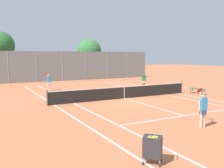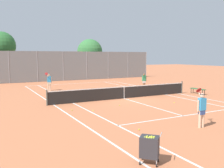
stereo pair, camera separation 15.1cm
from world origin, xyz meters
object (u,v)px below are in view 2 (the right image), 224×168
Objects in this scene: loose_tennis_ball_5 at (139,129)px; tree_behind_left at (1,46)px; ball_cart at (149,147)px; player_far_right at (144,80)px; loose_tennis_ball_3 at (72,110)px; tree_behind_right at (89,52)px; player_near_side at (202,108)px; player_far_left at (49,81)px; loose_tennis_ball_4 at (120,105)px; loose_tennis_ball_0 at (174,102)px; courtside_bench at (198,89)px; loose_tennis_ball_1 at (93,110)px; tennis_net at (124,92)px.

tree_behind_left is (-3.53, 26.82, 4.49)m from loose_tennis_ball_5.
ball_cart is at bearing -118.85° from loose_tennis_ball_5.
tree_behind_left reaches higher than player_far_right.
loose_tennis_ball_3 is 23.32m from tree_behind_right.
player_near_side and player_far_left have the same top height.
loose_tennis_ball_4 is 22.21m from tree_behind_right.
loose_tennis_ball_0 is at bearing 44.08° from ball_cart.
tree_behind_left is 1.11× the size of tree_behind_right.
loose_tennis_ball_3 is at bearing 172.01° from loose_tennis_ball_0.
courtside_bench reaches higher than loose_tennis_ball_0.
loose_tennis_ball_1 is (-3.02, 5.51, -0.89)m from player_near_side.
loose_tennis_ball_1 and loose_tennis_ball_4 have the same top height.
courtside_bench is at bearing -8.11° from tennis_net.
tree_behind_left is (-2.20, 21.58, 4.49)m from loose_tennis_ball_3.
tennis_net reaches higher than loose_tennis_ball_3.
loose_tennis_ball_1 is at bearing -169.64° from courtside_bench.
courtside_bench is at bearing 10.36° from loose_tennis_ball_1.
tree_behind_left reaches higher than tree_behind_right.
tree_behind_left is (-9.36, 22.58, 4.49)m from loose_tennis_ball_0.
player_far_left is at bearing 90.93° from loose_tennis_ball_1.
loose_tennis_ball_0 is 1.00× the size of loose_tennis_ball_3.
tree_behind_right is (8.51, 26.06, 3.78)m from loose_tennis_ball_5.
loose_tennis_ball_3 is at bearing -84.18° from tree_behind_left.
player_far_left is at bearing -127.78° from tree_behind_right.
tree_behind_right is at bearing 52.22° from player_far_left.
player_far_left reaches higher than loose_tennis_ball_5.
tennis_net is 181.82× the size of loose_tennis_ball_0.
tree_behind_left is at bearing 176.35° from tree_behind_right.
loose_tennis_ball_0 is at bearing -56.07° from tennis_net.
ball_cart is at bearing -135.92° from loose_tennis_ball_0.
player_far_right is 11.42m from loose_tennis_ball_3.
player_far_right is 7.59m from loose_tennis_ball_0.
player_far_left is (-4.06, 7.07, 0.42)m from tennis_net.
player_far_left is 26.88× the size of loose_tennis_ball_4.
loose_tennis_ball_3 is 3.28m from loose_tennis_ball_4.
loose_tennis_ball_4 is at bearing 66.21° from ball_cart.
ball_cart is 0.54× the size of player_far_left.
ball_cart is 0.64× the size of courtside_bench.
loose_tennis_ball_4 is (-3.88, 0.93, 0.00)m from loose_tennis_ball_0.
player_near_side is 3.08m from loose_tennis_ball_5.
player_far_right is 5.39m from courtside_bench.
loose_tennis_ball_4 is at bearing -126.44° from tennis_net.
loose_tennis_ball_5 is 27.42m from tree_behind_left.
ball_cart is at bearing -113.79° from loose_tennis_ball_4.
loose_tennis_ball_5 is 12.37m from courtside_bench.
player_near_side is at bearing -78.40° from player_far_left.
loose_tennis_ball_1 is at bearing -142.93° from tennis_net.
tree_behind_left reaches higher than player_near_side.
loose_tennis_ball_4 and loose_tennis_ball_5 have the same top height.
loose_tennis_ball_3 is 1.00× the size of loose_tennis_ball_5.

